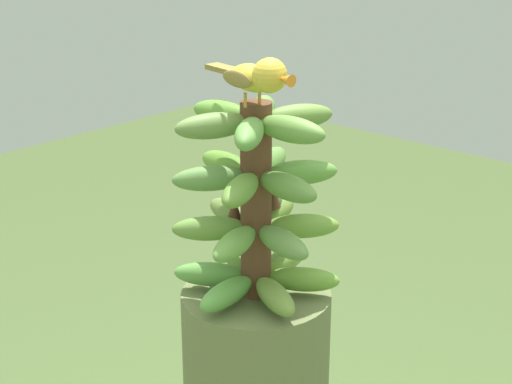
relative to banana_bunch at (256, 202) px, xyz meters
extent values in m
cylinder|color=brown|center=(0.00, 0.00, 0.00)|extent=(0.05, 0.05, 0.32)
ellipsoid|color=#5C9D42|center=(-0.01, 0.08, -0.13)|extent=(0.05, 0.12, 0.04)
ellipsoid|color=olive|center=(-0.07, 0.03, -0.13)|extent=(0.13, 0.09, 0.04)
ellipsoid|color=#6B9D36|center=(-0.06, -0.04, -0.13)|extent=(0.12, 0.10, 0.04)
ellipsoid|color=olive|center=(0.01, -0.08, -0.13)|extent=(0.05, 0.12, 0.04)
ellipsoid|color=#619435|center=(0.07, -0.03, -0.13)|extent=(0.13, 0.09, 0.04)
ellipsoid|color=#5E9C43|center=(0.06, 0.04, -0.13)|extent=(0.12, 0.10, 0.04)
ellipsoid|color=olive|center=(0.05, 0.05, -0.04)|extent=(0.11, 0.11, 0.04)
ellipsoid|color=#679A42|center=(-0.02, 0.07, -0.04)|extent=(0.07, 0.13, 0.04)
ellipsoid|color=#648D46|center=(-0.07, 0.02, -0.04)|extent=(0.13, 0.07, 0.04)
ellipsoid|color=olive|center=(-0.05, -0.05, -0.04)|extent=(0.11, 0.11, 0.04)
ellipsoid|color=olive|center=(0.02, -0.07, -0.04)|extent=(0.07, 0.13, 0.04)
ellipsoid|color=olive|center=(0.07, -0.02, -0.04)|extent=(0.13, 0.07, 0.04)
ellipsoid|color=#618D45|center=(0.04, 0.06, 0.04)|extent=(0.10, 0.12, 0.04)
ellipsoid|color=olive|center=(-0.03, 0.07, 0.04)|extent=(0.08, 0.13, 0.04)
ellipsoid|color=#608B3E|center=(-0.07, 0.01, 0.04)|extent=(0.12, 0.05, 0.04)
ellipsoid|color=#60993D|center=(-0.04, -0.06, 0.04)|extent=(0.10, 0.12, 0.04)
ellipsoid|color=#649442|center=(0.03, -0.07, 0.04)|extent=(0.08, 0.13, 0.04)
ellipsoid|color=#659A34|center=(0.07, -0.01, 0.04)|extent=(0.12, 0.05, 0.04)
ellipsoid|color=olive|center=(0.03, 0.06, 0.13)|extent=(0.09, 0.13, 0.04)
ellipsoid|color=#649D46|center=(-0.04, 0.06, 0.13)|extent=(0.10, 0.12, 0.04)
ellipsoid|color=#699A43|center=(-0.07, 0.00, 0.13)|extent=(0.12, 0.05, 0.04)
ellipsoid|color=olive|center=(-0.03, -0.06, 0.13)|extent=(0.09, 0.13, 0.04)
ellipsoid|color=#5E8C3D|center=(0.04, -0.06, 0.13)|extent=(0.10, 0.12, 0.04)
ellipsoid|color=#619935|center=(0.07, 0.01, 0.13)|extent=(0.12, 0.05, 0.04)
cone|color=brown|center=(0.04, 0.01, -0.03)|extent=(0.04, 0.04, 0.06)
cone|color=#4C2D1E|center=(0.01, -0.04, 0.01)|extent=(0.04, 0.04, 0.06)
cylinder|color=#C68933|center=(-0.01, 0.03, 0.17)|extent=(0.01, 0.01, 0.02)
cylinder|color=#C68933|center=(-0.01, 0.01, 0.17)|extent=(0.01, 0.01, 0.02)
ellipsoid|color=gold|center=(-0.01, 0.02, 0.20)|extent=(0.09, 0.06, 0.04)
ellipsoid|color=olive|center=(0.00, 0.04, 0.20)|extent=(0.07, 0.02, 0.02)
ellipsoid|color=olive|center=(-0.01, 0.00, 0.20)|extent=(0.07, 0.02, 0.02)
cube|color=olive|center=(0.06, 0.01, 0.21)|extent=(0.07, 0.03, 0.01)
sphere|color=gold|center=(-0.05, 0.03, 0.21)|extent=(0.05, 0.05, 0.05)
sphere|color=black|center=(-0.06, 0.01, 0.22)|extent=(0.01, 0.01, 0.01)
cone|color=orange|center=(-0.08, 0.03, 0.21)|extent=(0.03, 0.02, 0.02)
camera|label=1|loc=(-0.82, 0.92, 0.47)|focal=58.71mm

